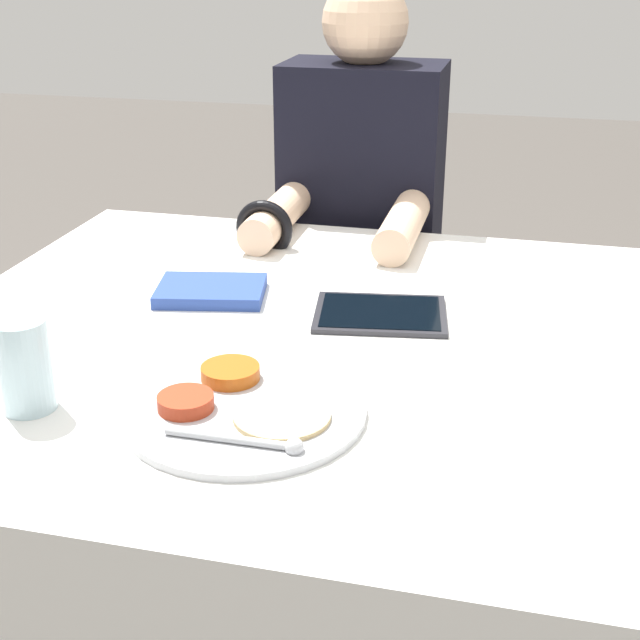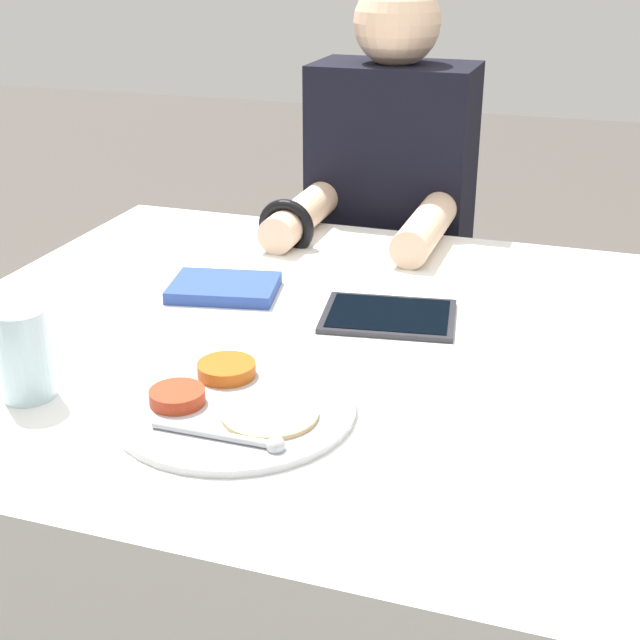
{
  "view_description": "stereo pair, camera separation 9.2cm",
  "coord_description": "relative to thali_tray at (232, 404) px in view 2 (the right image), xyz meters",
  "views": [
    {
      "loc": [
        0.3,
        -1.15,
        1.3
      ],
      "look_at": [
        0.04,
        -0.08,
        0.82
      ],
      "focal_mm": 50.0,
      "sensor_mm": 36.0,
      "label": 1
    },
    {
      "loc": [
        0.39,
        -1.13,
        1.3
      ],
      "look_at": [
        0.04,
        -0.08,
        0.82
      ],
      "focal_mm": 50.0,
      "sensor_mm": 36.0,
      "label": 2
    }
  ],
  "objects": [
    {
      "name": "drinking_glass",
      "position": [
        -0.26,
        -0.05,
        0.05
      ],
      "size": [
        0.07,
        0.07,
        0.12
      ],
      "color": "silver",
      "rests_on": "dining_table"
    },
    {
      "name": "thali_tray",
      "position": [
        0.0,
        0.0,
        0.0
      ],
      "size": [
        0.3,
        0.3,
        0.03
      ],
      "color": "#B7BABF",
      "rests_on": "dining_table"
    },
    {
      "name": "tablet_device",
      "position": [
        0.11,
        0.34,
        -0.0
      ],
      "size": [
        0.22,
        0.18,
        0.01
      ],
      "color": "#28282D",
      "rests_on": "dining_table"
    },
    {
      "name": "dining_table",
      "position": [
        0.02,
        0.25,
        -0.39
      ],
      "size": [
        1.14,
        1.04,
        0.76
      ],
      "color": "silver",
      "rests_on": "ground_plane"
    },
    {
      "name": "red_notebook",
      "position": [
        -0.17,
        0.35,
        0.0
      ],
      "size": [
        0.19,
        0.15,
        0.02
      ],
      "color": "silver",
      "rests_on": "dining_table"
    },
    {
      "name": "person_diner",
      "position": [
        -0.03,
        0.92,
        -0.19
      ],
      "size": [
        0.34,
        0.48,
        1.23
      ],
      "color": "black",
      "rests_on": "ground_plane"
    }
  ]
}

